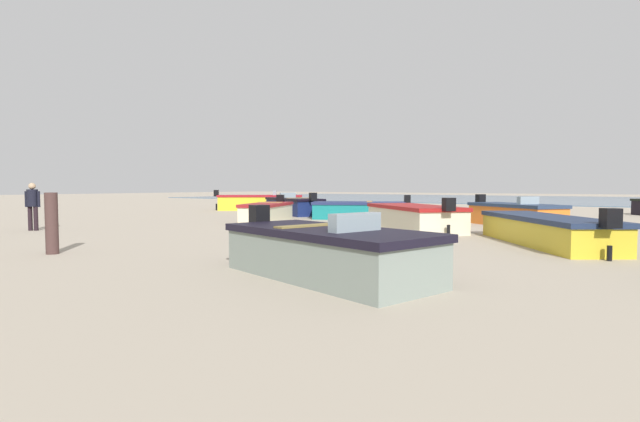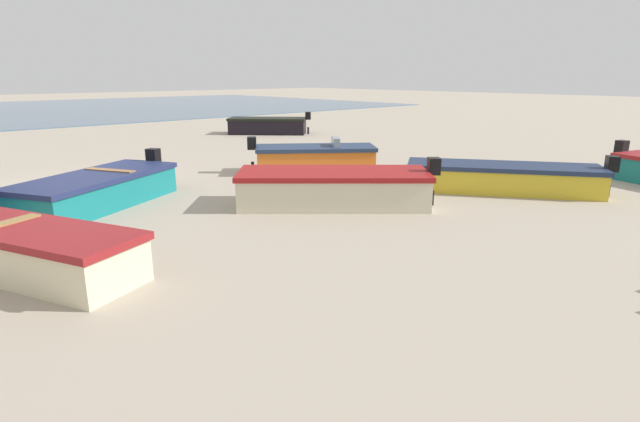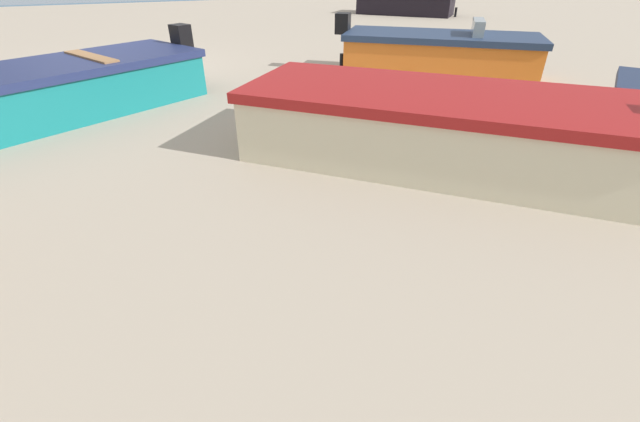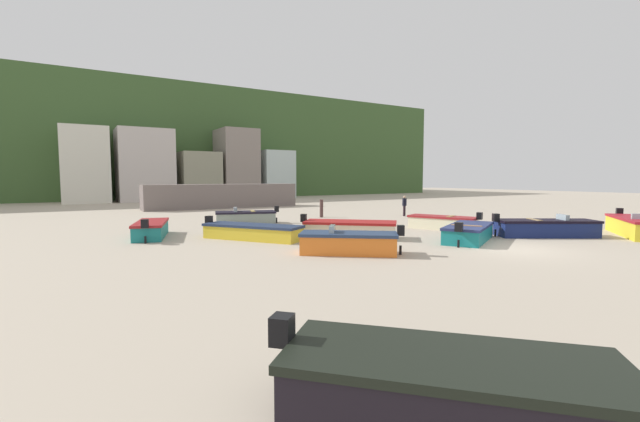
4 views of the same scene
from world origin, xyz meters
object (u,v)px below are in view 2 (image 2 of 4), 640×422
boat_cream_0 (30,250)px  boat_teal_5 (97,190)px  boat_black_8 (268,126)px  boat_yellow_9 (503,178)px  boat_cream_3 (334,188)px  boat_orange_6 (315,159)px

boat_cream_0 → boat_teal_5: 4.41m
boat_black_8 → boat_yellow_9: size_ratio=0.82×
boat_cream_3 → boat_yellow_9: bearing=-72.2°
boat_orange_6 → boat_teal_5: bearing=-54.3°
boat_cream_3 → boat_orange_6: 4.39m
boat_teal_5 → boat_black_8: boat_black_8 is taller
boat_cream_0 → boat_yellow_9: boat_cream_0 is taller
boat_cream_0 → boat_orange_6: size_ratio=1.06×
boat_teal_5 → boat_orange_6: bearing=-120.5°
boat_teal_5 → boat_cream_0: bearing=119.3°
boat_cream_0 → boat_cream_3: 6.65m
boat_cream_3 → boat_black_8: bearing=11.4°
boat_cream_3 → boat_black_8: boat_black_8 is taller
boat_teal_5 → boat_orange_6: 6.88m
boat_cream_0 → boat_black_8: size_ratio=1.02×
boat_cream_0 → boat_cream_3: bearing=156.2°
boat_cream_0 → boat_cream_3: size_ratio=0.91×
boat_yellow_9 → boat_cream_0: bearing=134.4°
boat_yellow_9 → boat_teal_5: bearing=111.4°
boat_cream_0 → boat_orange_6: bearing=177.5°
boat_orange_6 → boat_yellow_9: bearing=56.2°
boat_black_8 → boat_teal_5: bearing=174.2°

